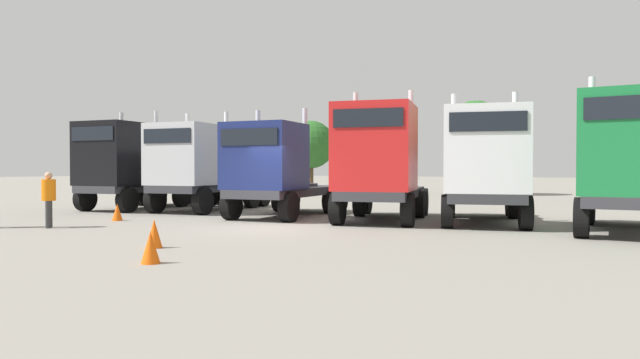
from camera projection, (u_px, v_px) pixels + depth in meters
The scene contains 13 objects.
ground at pixel (266, 227), 16.77m from camera, with size 200.00×200.00×0.00m, color gray.
semi_truck_black at pixel (125, 165), 23.75m from camera, with size 3.15×6.17×4.28m.
semi_truck_silver at pixel (196, 166), 22.80m from camera, with size 3.28×6.58×4.13m.
semi_truck_navy at pixel (275, 170), 19.82m from camera, with size 3.13×6.36×3.93m.
semi_truck_red at pixel (378, 162), 18.13m from camera, with size 3.61×6.04×4.40m.
semi_truck_white at pixel (485, 165), 17.34m from camera, with size 3.90×6.56×4.22m.
semi_truck_green at pixel (630, 163), 14.66m from camera, with size 2.56×6.14×4.35m.
visitor_in_hivis at pixel (49, 195), 16.68m from camera, with size 0.57×0.57×1.68m.
traffic_cone_near at pixel (117, 212), 18.93m from camera, with size 0.36×0.36×0.58m, color #F2590C.
traffic_cone_mid at pixel (154, 233), 12.46m from camera, with size 0.36×0.36×0.65m, color #F2590C.
traffic_cone_far at pixel (150, 247), 10.43m from camera, with size 0.36×0.36×0.61m, color #F2590C.
oak_far_left at pixel (311, 145), 38.41m from camera, with size 3.30×3.30×5.07m.
oak_far_centre at pixel (475, 131), 37.21m from camera, with size 4.01×4.01×6.31m.
Camera 1 is at (9.30, -14.01, 1.79)m, focal length 31.27 mm.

